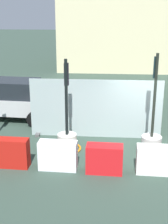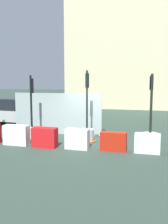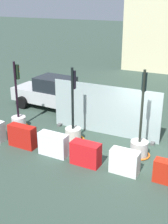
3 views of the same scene
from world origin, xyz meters
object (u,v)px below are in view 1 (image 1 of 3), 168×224
Objects in this scene: traffic_light_1 at (67,137)px; construction_barrier_1 at (10,153)px; construction_barrier_4 at (153,160)px; car_silver_hatchback at (12,100)px; construction_barrier_3 at (104,159)px; traffic_light_2 at (152,139)px; construction_barrier_2 at (58,155)px.

construction_barrier_1 is at bearing -139.04° from traffic_light_1.
construction_barrier_4 is 0.23× the size of car_silver_hatchback.
traffic_light_1 is 3.11× the size of construction_barrier_4.
construction_barrier_1 reaches higher than construction_barrier_3.
traffic_light_2 is at bearing -28.47° from car_silver_hatchback.
car_silver_hatchback is (-5.64, 3.06, 0.36)m from traffic_light_2.
traffic_light_2 is 3.24m from construction_barrier_2.
traffic_light_1 reaches higher than car_silver_hatchback.
construction_barrier_2 is at bearing -93.75° from traffic_light_1.
traffic_light_2 reaches higher than construction_barrier_3.
construction_barrier_2 reaches higher than construction_barrier_4.
construction_barrier_3 is 1.08× the size of construction_barrier_4.
traffic_light_2 reaches higher than construction_barrier_4.
construction_barrier_3 is (-1.54, -1.47, -0.04)m from traffic_light_2.
traffic_light_2 is 3.32× the size of construction_barrier_4.
construction_barrier_4 is (1.43, 0.07, -0.01)m from construction_barrier_3.
car_silver_hatchback is at bearing 105.59° from construction_barrier_1.
traffic_light_2 is at bearing 43.55° from construction_barrier_3.
construction_barrier_3 is 6.12m from car_silver_hatchback.
construction_barrier_2 is 2.82m from construction_barrier_4.
traffic_light_1 is at bearing 130.69° from construction_barrier_3.
traffic_light_2 is 4.61m from construction_barrier_1.
car_silver_hatchback is at bearing 121.35° from construction_barrier_2.
traffic_light_1 reaches higher than construction_barrier_2.
construction_barrier_4 is at bearing -0.31° from construction_barrier_2.
construction_barrier_4 is at bearing -38.85° from car_silver_hatchback.
construction_barrier_2 is (-0.09, -1.42, -0.01)m from traffic_light_1.
construction_barrier_1 is 4.31m from construction_barrier_4.
construction_barrier_2 is at bearing -154.85° from traffic_light_2.
traffic_light_2 reaches higher than car_silver_hatchback.
car_silver_hatchback is at bearing 132.84° from traffic_light_1.
construction_barrier_2 is at bearing -58.65° from car_silver_hatchback.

